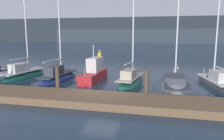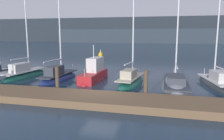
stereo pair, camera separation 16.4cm
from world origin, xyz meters
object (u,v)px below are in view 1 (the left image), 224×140
Objects in this scene: sailboat_berth_3 at (25,76)px; sailboat_berth_7 at (175,86)px; motorboat_berth_5 at (94,76)px; sailboat_berth_6 at (131,83)px; sailboat_berth_8 at (216,84)px; sailboat_berth_4 at (58,79)px; channel_buoy at (100,56)px.

sailboat_berth_7 is (14.26, -0.80, -0.09)m from sailboat_berth_3.
sailboat_berth_7 reaches higher than motorboat_berth_5.
sailboat_berth_8 is at bearing 11.10° from sailboat_berth_6.
sailboat_berth_4 is 0.71× the size of sailboat_berth_7.
sailboat_berth_6 is at bearing -14.82° from motorboat_berth_5.
sailboat_berth_4 reaches higher than channel_buoy.
sailboat_berth_8 is (6.99, 1.37, -0.01)m from sailboat_berth_6.
sailboat_berth_7 is (7.21, -1.03, -0.28)m from motorboat_berth_5.
sailboat_berth_8 reaches higher than motorboat_berth_5.
channel_buoy is at bearing 77.90° from sailboat_berth_3.
sailboat_berth_4 reaches higher than sailboat_berth_6.
channel_buoy is at bearing 104.04° from motorboat_berth_5.
sailboat_berth_6 is (3.59, -0.95, -0.23)m from motorboat_berth_5.
channel_buoy is (-7.35, 16.01, 0.47)m from sailboat_berth_6.
sailboat_berth_4 is 1.02× the size of sailboat_berth_8.
sailboat_berth_6 reaches higher than channel_buoy.
sailboat_berth_3 is 1.07× the size of sailboat_berth_4.
sailboat_berth_6 is 17.62m from channel_buoy.
sailboat_berth_6 is at bearing -3.85° from sailboat_berth_3.
sailboat_berth_3 reaches higher than sailboat_berth_8.
sailboat_berth_3 reaches higher than sailboat_berth_6.
motorboat_berth_5 is 10.59m from sailboat_berth_8.
sailboat_berth_7 reaches higher than channel_buoy.
channel_buoy is (-10.98, 16.09, 0.52)m from sailboat_berth_7.
sailboat_berth_4 is at bearing 179.25° from sailboat_berth_7.
sailboat_berth_8 is at bearing -45.57° from channel_buoy.
sailboat_berth_4 is 1.66× the size of motorboat_berth_5.
sailboat_berth_3 is at bearing -178.10° from motorboat_berth_5.
motorboat_berth_5 is at bearing -177.71° from sailboat_berth_8.
sailboat_berth_7 is 19.49m from channel_buoy.
channel_buoy is (-0.65, 15.96, 0.47)m from sailboat_berth_4.
sailboat_berth_6 is (6.71, -0.05, -0.00)m from sailboat_berth_4.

